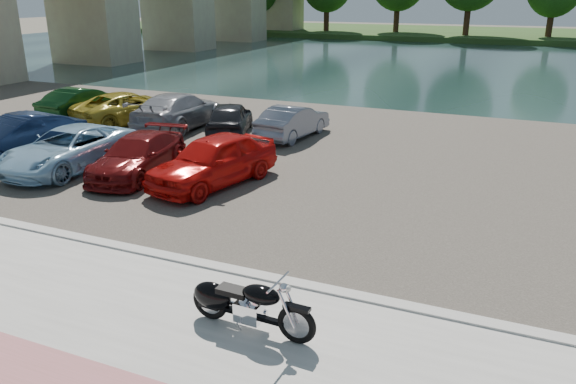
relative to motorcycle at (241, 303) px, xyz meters
The scene contains 16 objects.
ground 1.10m from the motorcycle, 164.96° to the right, with size 200.00×200.00×0.00m, color #595447.
promenade 1.63m from the motorcycle, 126.39° to the right, with size 60.00×6.00×0.10m, color #AAA7A0.
kerb 2.04m from the motorcycle, 117.66° to the left, with size 60.00×0.30×0.14m, color #AAA7A0.
parking_lot 10.81m from the motorcycle, 94.88° to the left, with size 60.00×18.00×0.04m, color #3F3933.
river 39.77m from the motorcycle, 91.32° to the left, with size 120.00×40.00×0.00m, color #1B3232.
far_bank 71.76m from the motorcycle, 90.73° to the left, with size 120.00×24.00×0.60m, color #234217.
motorcycle is the anchor object (origin of this frame).
car_1 13.33m from the motorcycle, 152.28° to the left, with size 1.58×4.53×1.49m, color #14213F.
car_2 11.17m from the motorcycle, 147.39° to the left, with size 2.22×4.82×1.34m, color #9BC6E2.
car_3 9.47m from the motorcycle, 137.57° to the left, with size 1.74×4.27×1.24m, color #630E0E.
car_4 7.81m from the motorcycle, 123.73° to the left, with size 1.77×4.41×1.50m, color red.
car_5 18.80m from the motorcycle, 139.77° to the left, with size 1.51×4.33×1.43m, color #0E3613.
car_6 17.23m from the motorcycle, 134.28° to the left, with size 2.25×4.88×1.36m, color #AC9727.
car_7 15.53m from the motorcycle, 127.43° to the left, with size 2.10×5.16×1.50m, color #93959B.
car_8 14.01m from the motorcycle, 119.58° to the left, with size 1.57×3.91×1.33m, color black.
car_9 13.49m from the motorcycle, 109.08° to the left, with size 1.35×3.87×1.27m, color slate.
Camera 1 is at (4.90, -7.00, 5.49)m, focal length 35.00 mm.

